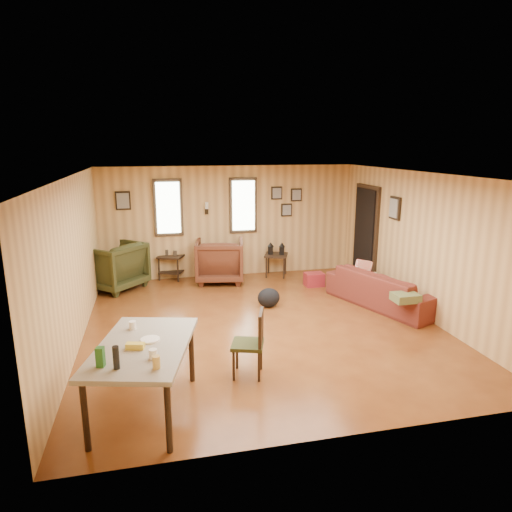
{
  "coord_description": "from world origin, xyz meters",
  "views": [
    {
      "loc": [
        -1.62,
        -6.7,
        2.84
      ],
      "look_at": [
        0.0,
        0.4,
        1.05
      ],
      "focal_mm": 32.0,
      "sensor_mm": 36.0,
      "label": 1
    }
  ],
  "objects": [
    {
      "name": "room",
      "position": [
        0.17,
        0.27,
        1.21
      ],
      "size": [
        5.54,
        6.04,
        2.44
      ],
      "color": "brown",
      "rests_on": "ground"
    },
    {
      "name": "sofa",
      "position": [
        2.37,
        0.41,
        0.42
      ],
      "size": [
        1.34,
        2.25,
        0.85
      ],
      "primitive_type": "imported",
      "rotation": [
        0.0,
        0.0,
        1.93
      ],
      "color": "maroon",
      "rests_on": "ground"
    },
    {
      "name": "recliner_brown",
      "position": [
        -0.29,
        2.55,
        0.5
      ],
      "size": [
        1.12,
        1.07,
        1.0
      ],
      "primitive_type": "imported",
      "rotation": [
        0.0,
        0.0,
        2.96
      ],
      "color": "#542919",
      "rests_on": "ground"
    },
    {
      "name": "recliner_green",
      "position": [
        -2.44,
        2.51,
        0.52
      ],
      "size": [
        1.38,
        1.38,
        1.04
      ],
      "primitive_type": "imported",
      "rotation": [
        0.0,
        0.0,
        -2.31
      ],
      "color": "#333618",
      "rests_on": "ground"
    },
    {
      "name": "end_table",
      "position": [
        -1.29,
        2.96,
        0.36
      ],
      "size": [
        0.65,
        0.62,
        0.64
      ],
      "rotation": [
        0.0,
        0.0,
        -0.42
      ],
      "color": "black",
      "rests_on": "ground"
    },
    {
      "name": "side_table",
      "position": [
        0.97,
        2.67,
        0.52
      ],
      "size": [
        0.62,
        0.62,
        0.76
      ],
      "rotation": [
        0.0,
        0.0,
        -0.37
      ],
      "color": "black",
      "rests_on": "ground"
    },
    {
      "name": "cooler",
      "position": [
        1.54,
        1.79,
        0.14
      ],
      "size": [
        0.39,
        0.28,
        0.27
      ],
      "rotation": [
        0.0,
        0.0,
        0.01
      ],
      "color": "maroon",
      "rests_on": "ground"
    },
    {
      "name": "backpack",
      "position": [
        0.32,
        0.78,
        0.17
      ],
      "size": [
        0.43,
        0.34,
        0.35
      ],
      "rotation": [
        0.0,
        0.0,
        0.09
      ],
      "color": "black",
      "rests_on": "ground"
    },
    {
      "name": "sofa_pillows",
      "position": [
        2.2,
        0.12,
        0.5
      ],
      "size": [
        0.4,
        1.69,
        0.35
      ],
      "rotation": [
        0.0,
        0.0,
        0.0
      ],
      "color": "#586036",
      "rests_on": "sofa"
    },
    {
      "name": "dining_table",
      "position": [
        -1.8,
        -2.12,
        0.72
      ],
      "size": [
        1.28,
        1.72,
        1.01
      ],
      "rotation": [
        0.0,
        0.0,
        -0.25
      ],
      "color": "gray",
      "rests_on": "ground"
    },
    {
      "name": "dining_chair",
      "position": [
        -0.49,
        -1.58,
        0.48
      ],
      "size": [
        0.49,
        0.49,
        0.86
      ],
      "rotation": [
        0.0,
        0.0,
        -0.31
      ],
      "color": "#333618",
      "rests_on": "ground"
    }
  ]
}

